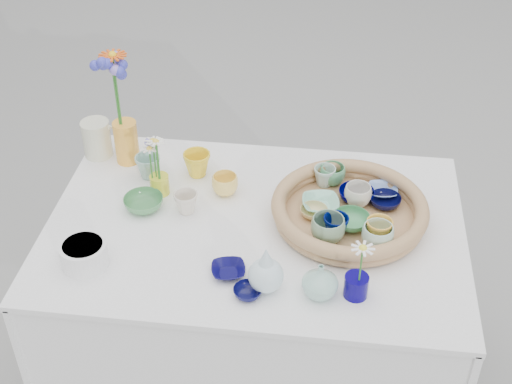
# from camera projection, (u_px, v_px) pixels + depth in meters

# --- Properties ---
(ground) EXTENTS (80.00, 80.00, 0.00)m
(ground) POSITION_uv_depth(u_px,v_px,m) (255.00, 384.00, 2.62)
(ground) COLOR #989898
(display_table) EXTENTS (1.26, 0.86, 0.77)m
(display_table) POSITION_uv_depth(u_px,v_px,m) (255.00, 384.00, 2.62)
(display_table) COLOR white
(display_table) RESTS_ON ground
(wicker_tray) EXTENTS (0.47, 0.47, 0.08)m
(wicker_tray) POSITION_uv_depth(u_px,v_px,m) (349.00, 211.00, 2.15)
(wicker_tray) COLOR olive
(wicker_tray) RESTS_ON display_table
(tray_ceramic_0) EXTENTS (0.12, 0.12, 0.03)m
(tray_ceramic_0) POSITION_uv_depth(u_px,v_px,m) (356.00, 195.00, 2.21)
(tray_ceramic_0) COLOR #010149
(tray_ceramic_0) RESTS_ON wicker_tray
(tray_ceramic_1) EXTENTS (0.12, 0.12, 0.03)m
(tray_ceramic_1) POSITION_uv_depth(u_px,v_px,m) (385.00, 201.00, 2.19)
(tray_ceramic_1) COLOR black
(tray_ceramic_1) RESTS_ON wicker_tray
(tray_ceramic_2) EXTENTS (0.08, 0.08, 0.07)m
(tray_ceramic_2) POSITION_uv_depth(u_px,v_px,m) (379.00, 231.00, 2.05)
(tray_ceramic_2) COLOR gold
(tray_ceramic_2) RESTS_ON wicker_tray
(tray_ceramic_3) EXTENTS (0.13, 0.13, 0.03)m
(tray_ceramic_3) POSITION_uv_depth(u_px,v_px,m) (351.00, 221.00, 2.11)
(tray_ceramic_3) COLOR #429357
(tray_ceramic_3) RESTS_ON wicker_tray
(tray_ceramic_4) EXTENTS (0.12, 0.12, 0.08)m
(tray_ceramic_4) POSITION_uv_depth(u_px,v_px,m) (328.00, 229.00, 2.05)
(tray_ceramic_4) COLOR gray
(tray_ceramic_4) RESTS_ON wicker_tray
(tray_ceramic_5) EXTENTS (0.13, 0.13, 0.03)m
(tray_ceramic_5) POSITION_uv_depth(u_px,v_px,m) (321.00, 204.00, 2.18)
(tray_ceramic_5) COLOR #89D4B7
(tray_ceramic_5) RESTS_ON wicker_tray
(tray_ceramic_6) EXTENTS (0.08, 0.08, 0.07)m
(tray_ceramic_6) POSITION_uv_depth(u_px,v_px,m) (325.00, 177.00, 2.27)
(tray_ceramic_6) COLOR #ABC4B6
(tray_ceramic_6) RESTS_ON wicker_tray
(tray_ceramic_7) EXTENTS (0.11, 0.11, 0.07)m
(tray_ceramic_7) POSITION_uv_depth(u_px,v_px,m) (358.00, 195.00, 2.19)
(tray_ceramic_7) COLOR beige
(tray_ceramic_7) RESTS_ON wicker_tray
(tray_ceramic_8) EXTENTS (0.10, 0.10, 0.02)m
(tray_ceramic_8) POSITION_uv_depth(u_px,v_px,m) (383.00, 191.00, 2.24)
(tray_ceramic_8) COLOR #7A9DDF
(tray_ceramic_8) RESTS_ON wicker_tray
(tray_ceramic_9) EXTENTS (0.09, 0.09, 0.07)m
(tray_ceramic_9) POSITION_uv_depth(u_px,v_px,m) (336.00, 227.00, 2.06)
(tray_ceramic_9) COLOR #000A4A
(tray_ceramic_9) RESTS_ON wicker_tray
(tray_ceramic_10) EXTENTS (0.11, 0.11, 0.03)m
(tray_ceramic_10) POSITION_uv_depth(u_px,v_px,m) (314.00, 212.00, 2.15)
(tray_ceramic_10) COLOR #D7BE77
(tray_ceramic_10) RESTS_ON wicker_tray
(tray_ceramic_11) EXTENTS (0.10, 0.10, 0.07)m
(tray_ceramic_11) POSITION_uv_depth(u_px,v_px,m) (377.00, 236.00, 2.03)
(tray_ceramic_11) COLOR #ADD4C0
(tray_ceramic_11) RESTS_ON wicker_tray
(tray_ceramic_12) EXTENTS (0.09, 0.09, 0.06)m
(tray_ceramic_12) POSITION_uv_depth(u_px,v_px,m) (333.00, 175.00, 2.28)
(tray_ceramic_12) COLOR #529966
(tray_ceramic_12) RESTS_ON wicker_tray
(loose_ceramic_0) EXTENTS (0.11, 0.11, 0.08)m
(loose_ceramic_0) POSITION_uv_depth(u_px,v_px,m) (197.00, 164.00, 2.34)
(loose_ceramic_0) COLOR yellow
(loose_ceramic_0) RESTS_ON display_table
(loose_ceramic_1) EXTENTS (0.11, 0.11, 0.07)m
(loose_ceramic_1) POSITION_uv_depth(u_px,v_px,m) (225.00, 185.00, 2.26)
(loose_ceramic_1) COLOR #FFD55F
(loose_ceramic_1) RESTS_ON display_table
(loose_ceramic_2) EXTENTS (0.14, 0.14, 0.04)m
(loose_ceramic_2) POSITION_uv_depth(u_px,v_px,m) (144.00, 203.00, 2.21)
(loose_ceramic_2) COLOR #45874E
(loose_ceramic_2) RESTS_ON display_table
(loose_ceramic_3) EXTENTS (0.09, 0.09, 0.07)m
(loose_ceramic_3) POSITION_uv_depth(u_px,v_px,m) (186.00, 203.00, 2.18)
(loose_ceramic_3) COLOR beige
(loose_ceramic_3) RESTS_ON display_table
(loose_ceramic_4) EXTENTS (0.12, 0.12, 0.02)m
(loose_ceramic_4) POSITION_uv_depth(u_px,v_px,m) (228.00, 271.00, 1.98)
(loose_ceramic_4) COLOR #0A0840
(loose_ceramic_4) RESTS_ON display_table
(loose_ceramic_5) EXTENTS (0.09, 0.09, 0.08)m
(loose_ceramic_5) POSITION_uv_depth(u_px,v_px,m) (148.00, 167.00, 2.33)
(loose_ceramic_5) COLOR #90B9AB
(loose_ceramic_5) RESTS_ON display_table
(loose_ceramic_6) EXTENTS (0.10, 0.10, 0.02)m
(loose_ceramic_6) POSITION_uv_depth(u_px,v_px,m) (248.00, 292.00, 1.91)
(loose_ceramic_6) COLOR #0A0A3E
(loose_ceramic_6) RESTS_ON display_table
(fluted_bowl) EXTENTS (0.15, 0.15, 0.07)m
(fluted_bowl) POSITION_uv_depth(u_px,v_px,m) (84.00, 254.00, 2.00)
(fluted_bowl) COLOR white
(fluted_bowl) RESTS_ON display_table
(bud_vase_paleblue) EXTENTS (0.12, 0.12, 0.15)m
(bud_vase_paleblue) POSITION_uv_depth(u_px,v_px,m) (266.00, 268.00, 1.89)
(bud_vase_paleblue) COLOR silver
(bud_vase_paleblue) RESTS_ON display_table
(bud_vase_seafoam) EXTENTS (0.12, 0.12, 0.10)m
(bud_vase_seafoam) POSITION_uv_depth(u_px,v_px,m) (320.00, 281.00, 1.89)
(bud_vase_seafoam) COLOR #98C7B8
(bud_vase_seafoam) RESTS_ON display_table
(bud_vase_cobalt) EXTENTS (0.07, 0.07, 0.07)m
(bud_vase_cobalt) POSITION_uv_depth(u_px,v_px,m) (356.00, 286.00, 1.90)
(bud_vase_cobalt) COLOR #080059
(bud_vase_cobalt) RESTS_ON display_table
(single_daisy) EXTENTS (0.09, 0.09, 0.13)m
(single_daisy) POSITION_uv_depth(u_px,v_px,m) (361.00, 264.00, 1.84)
(single_daisy) COLOR white
(single_daisy) RESTS_ON bud_vase_cobalt
(tall_vase_yellow) EXTENTS (0.10, 0.10, 0.15)m
(tall_vase_yellow) POSITION_uv_depth(u_px,v_px,m) (126.00, 142.00, 2.38)
(tall_vase_yellow) COLOR #FFAC37
(tall_vase_yellow) RESTS_ON display_table
(gerbera) EXTENTS (0.12, 0.12, 0.27)m
(gerbera) POSITION_uv_depth(u_px,v_px,m) (117.00, 91.00, 2.26)
(gerbera) COLOR #E05213
(gerbera) RESTS_ON tall_vase_yellow
(hydrangea) EXTENTS (0.11, 0.11, 0.30)m
(hydrangea) POSITION_uv_depth(u_px,v_px,m) (116.00, 95.00, 2.27)
(hydrangea) COLOR #383BB9
(hydrangea) RESTS_ON tall_vase_yellow
(white_pitcher) EXTENTS (0.16, 0.14, 0.13)m
(white_pitcher) POSITION_uv_depth(u_px,v_px,m) (97.00, 139.00, 2.42)
(white_pitcher) COLOR beige
(white_pitcher) RESTS_ON display_table
(daisy_cup) EXTENTS (0.07, 0.07, 0.07)m
(daisy_cup) POSITION_uv_depth(u_px,v_px,m) (160.00, 184.00, 2.26)
(daisy_cup) COLOR yellow
(daisy_cup) RESTS_ON display_table
(daisy_posy) EXTENTS (0.09, 0.09, 0.16)m
(daisy_posy) POSITION_uv_depth(u_px,v_px,m) (153.00, 155.00, 2.20)
(daisy_posy) COLOR white
(daisy_posy) RESTS_ON daisy_cup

